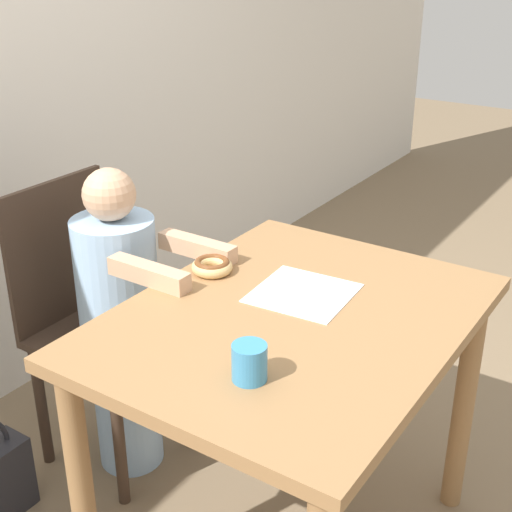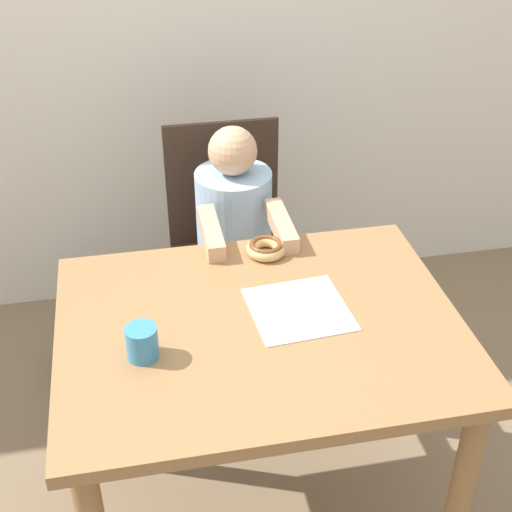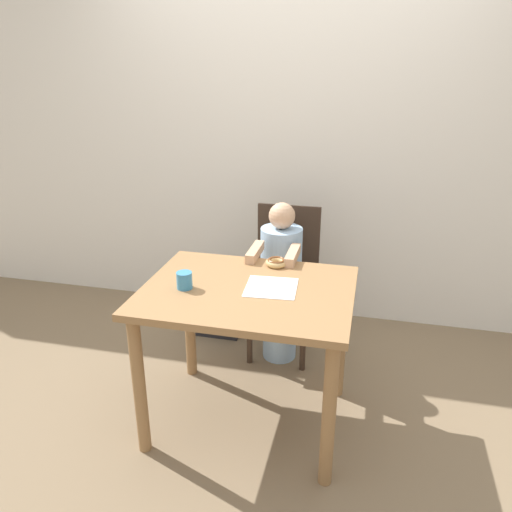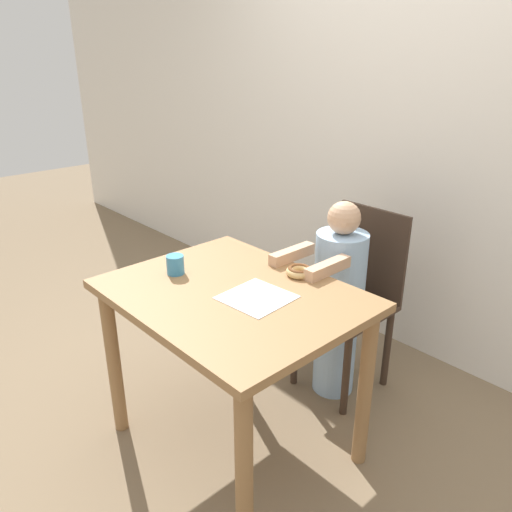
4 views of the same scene
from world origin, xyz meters
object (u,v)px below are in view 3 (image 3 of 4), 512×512
object	(u,v)px
handbag	(216,317)
chair	(284,279)
child_figure	(280,284)
donut	(277,262)
cup	(184,280)

from	to	relation	value
handbag	chair	bearing A→B (deg)	-4.61
chair	child_figure	distance (m)	0.12
donut	cup	xyz separation A→B (m)	(-0.37, -0.37, 0.02)
child_figure	donut	world-z (taller)	child_figure
child_figure	handbag	xyz separation A→B (m)	(-0.47, 0.16, -0.37)
donut	handbag	xyz separation A→B (m)	(-0.50, 0.48, -0.65)
child_figure	handbag	bearing A→B (deg)	161.10
chair	handbag	size ratio (longest dim) A/B	2.51
chair	handbag	world-z (taller)	chair
chair	cup	distance (m)	0.94
chair	handbag	xyz separation A→B (m)	(-0.47, 0.04, -0.35)
chair	cup	size ratio (longest dim) A/B	11.42
chair	child_figure	world-z (taller)	child_figure
child_figure	donut	size ratio (longest dim) A/B	9.02
child_figure	donut	xyz separation A→B (m)	(0.04, -0.32, 0.27)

